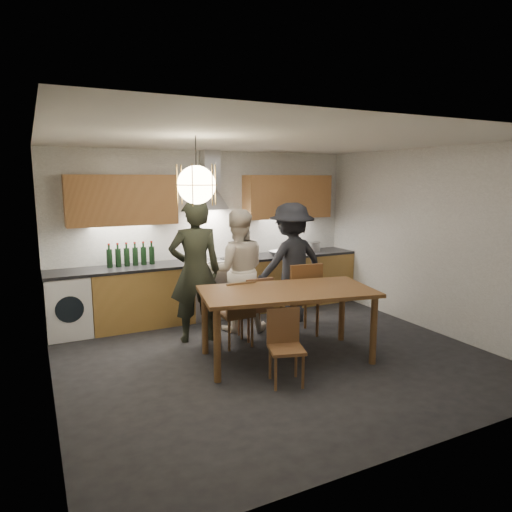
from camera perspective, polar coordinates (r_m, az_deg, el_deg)
name	(u,v)px	position (r m, az deg, el deg)	size (l,w,h in m)	color
ground	(275,356)	(5.77, 2.35, -12.41)	(5.00, 5.00, 0.00)	black
room_shell	(276,218)	(5.36, 2.47, 4.75)	(5.02, 4.52, 2.61)	white
counter_run	(217,287)	(7.33, -4.84, -3.91)	(5.00, 0.62, 0.90)	tan
range_stove	(216,288)	(7.31, -5.00, -4.00)	(0.90, 0.60, 0.92)	silver
wall_fixtures	(212,197)	(7.23, -5.52, 7.30)	(4.30, 0.54, 1.10)	#B77D46
pendant_lamp	(197,185)	(4.84, -7.45, 8.81)	(0.43, 0.43, 0.70)	black
dining_table	(287,298)	(5.47, 3.91, -5.22)	(2.20, 1.40, 0.86)	brown
chair_back_left	(238,310)	(5.90, -2.25, -6.71)	(0.40, 0.40, 0.88)	brown
chair_back_mid	(257,304)	(6.18, 0.08, -6.01)	(0.39, 0.39, 0.86)	brown
chair_back_right	(302,295)	(6.31, 5.82, -4.82)	(0.52, 0.52, 1.04)	brown
chair_front	(285,341)	(4.97, 3.62, -10.50)	(0.45, 0.45, 0.79)	brown
person_left	(195,271)	(6.10, -7.60, -1.89)	(0.69, 0.46, 1.91)	black
person_mid	(237,271)	(6.50, -2.33, -1.83)	(0.85, 0.66, 1.74)	beige
person_right	(291,263)	(6.90, 4.42, -0.88)	(1.17, 0.67, 1.81)	black
mixing_bowl	(278,253)	(7.62, 2.82, 0.38)	(0.30, 0.30, 0.07)	silver
stock_pot	(314,247)	(8.07, 7.23, 1.14)	(0.23, 0.23, 0.16)	#A9A9AC
wine_bottles	(131,254)	(6.92, -15.36, 0.22)	(0.69, 0.08, 0.34)	black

